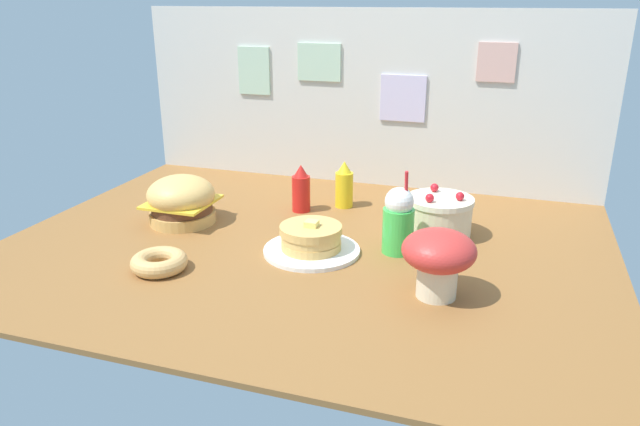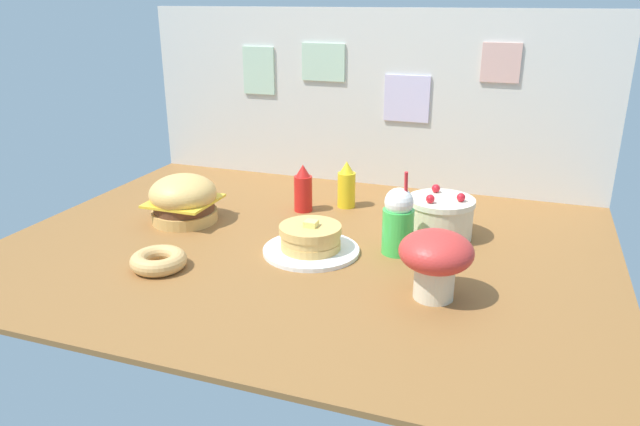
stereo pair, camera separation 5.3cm
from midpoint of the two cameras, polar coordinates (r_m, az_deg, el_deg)
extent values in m
cube|color=brown|center=(2.46, -0.86, -3.25)|extent=(2.44, 1.86, 0.02)
cube|color=beige|center=(3.18, 5.03, 10.76)|extent=(2.44, 0.03, 0.91)
cube|color=#B2D1B2|center=(3.35, -5.39, 13.36)|extent=(0.18, 0.01, 0.25)
cube|color=#B2D1B2|center=(3.21, 0.81, 14.18)|extent=(0.23, 0.01, 0.19)
cube|color=silver|center=(3.11, 8.77, 10.73)|extent=(0.23, 0.01, 0.23)
cube|color=#D8A599|center=(3.04, 17.37, 13.51)|extent=(0.18, 0.01, 0.18)
cylinder|color=#DBA859|center=(2.76, -12.22, -0.25)|extent=(0.29, 0.29, 0.05)
cylinder|color=#59331E|center=(2.75, -12.29, 0.64)|extent=(0.27, 0.27, 0.04)
cube|color=yellow|center=(2.74, -12.33, 1.14)|extent=(0.28, 0.28, 0.01)
ellipsoid|color=#E5B260|center=(2.73, -12.39, 1.84)|extent=(0.30, 0.30, 0.17)
cylinder|color=white|center=(2.38, -0.20, -3.59)|extent=(0.38, 0.38, 0.02)
cylinder|color=#E0AD5B|center=(2.37, -0.25, -3.03)|extent=(0.24, 0.24, 0.03)
cylinder|color=#E0AD5B|center=(2.36, -0.27, -2.31)|extent=(0.24, 0.24, 0.03)
cylinder|color=#E0AD5B|center=(2.35, -0.28, -1.57)|extent=(0.25, 0.25, 0.03)
cube|color=#F7E072|center=(2.33, -0.21, -1.01)|extent=(0.05, 0.05, 0.02)
cylinder|color=beige|center=(2.57, 11.94, -0.67)|extent=(0.27, 0.27, 0.15)
cylinder|color=#F4EACC|center=(2.54, 12.07, 1.12)|extent=(0.28, 0.28, 0.02)
sphere|color=red|center=(2.51, 13.89, 1.46)|extent=(0.04, 0.04, 0.04)
sphere|color=red|center=(2.60, 11.57, 2.30)|extent=(0.04, 0.04, 0.04)
sphere|color=red|center=(2.46, 11.08, 1.33)|extent=(0.04, 0.04, 0.04)
cylinder|color=red|center=(2.81, -1.07, 1.86)|extent=(0.09, 0.09, 0.17)
cone|color=red|center=(2.78, -1.09, 4.07)|extent=(0.07, 0.07, 0.06)
cylinder|color=yellow|center=(2.87, 3.07, 2.21)|extent=(0.09, 0.09, 0.17)
cone|color=yellow|center=(2.84, 3.11, 4.38)|extent=(0.07, 0.07, 0.06)
cylinder|color=green|center=(2.37, 8.05, -1.75)|extent=(0.12, 0.12, 0.18)
sphere|color=white|center=(2.33, 8.20, 1.03)|extent=(0.11, 0.11, 0.11)
cylinder|color=red|center=(2.31, 8.84, 1.82)|extent=(0.01, 0.04, 0.18)
torus|color=tan|center=(2.31, -14.50, -4.42)|extent=(0.21, 0.21, 0.06)
torus|color=pink|center=(2.30, -14.51, -4.32)|extent=(0.20, 0.20, 0.05)
cylinder|color=beige|center=(2.06, 11.55, -6.49)|extent=(0.14, 0.14, 0.11)
ellipsoid|color=red|center=(2.01, 11.77, -3.63)|extent=(0.25, 0.25, 0.14)
camera|label=1|loc=(0.03, -89.37, 0.23)|focal=33.56mm
camera|label=2|loc=(0.03, 90.63, -0.23)|focal=33.56mm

